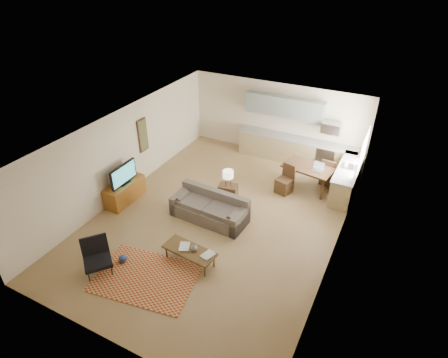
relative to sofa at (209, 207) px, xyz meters
The scene contains 25 objects.
room 1.00m from the sofa, 35.15° to the left, with size 9.00×9.00×9.00m.
kitchen_counter_back 4.49m from the sofa, 75.39° to the left, with size 4.26×0.64×0.92m, color tan, non-canonical shape.
kitchen_counter_right 4.47m from the sofa, 45.01° to the left, with size 0.64×2.26×0.92m, color tan, non-canonical shape.
kitchen_range 4.88m from the sofa, 62.80° to the left, with size 0.62×0.62×0.90m, color #A5A8AD.
kitchen_microwave 5.04m from the sofa, 62.91° to the left, with size 0.62×0.40×0.35m, color #A5A8AD.
upper_cabinets 4.78m from the sofa, 83.24° to the left, with size 2.80×0.34×0.70m, color gray.
window_right 4.83m from the sofa, 42.42° to the left, with size 0.02×1.40×1.05m, color white.
wall_art_left 3.37m from the sofa, 160.34° to the left, with size 0.06×0.42×1.10m, color olive, non-canonical shape.
triptych 4.83m from the sofa, 88.36° to the left, with size 1.70×0.04×0.50m, color #FDE9C2, non-canonical shape.
rug 2.71m from the sofa, 95.07° to the right, with size 2.34×1.62×0.02m, color #962F14.
sofa is the anchor object (origin of this frame).
coffee_table 1.80m from the sofa, 76.66° to the right, with size 1.34×0.53×0.41m, color #442E13, non-canonical shape.
book_a 1.77m from the sofa, 85.38° to the right, with size 0.36×0.40×0.03m, color maroon.
book_b 1.85m from the sofa, 64.59° to the right, with size 0.32×0.38×0.02m, color navy.
vase 1.78m from the sofa, 72.85° to the right, with size 0.20×0.20×0.18m, color black.
armchair 3.29m from the sofa, 114.48° to the right, with size 0.73×0.73×0.83m, color black, non-canonical shape.
tv_credenza 2.76m from the sofa, behind, with size 0.53×1.37×0.63m, color brown, non-canonical shape.
tv 2.76m from the sofa, behind, with size 0.11×1.06×0.63m, color black, non-canonical shape.
console_table 0.93m from the sofa, 81.86° to the left, with size 0.55×0.37×0.65m, color #3D2717, non-canonical shape.
table_lamp 1.06m from the sofa, 81.86° to the left, with size 0.31×0.31×0.52m, color beige, non-canonical shape.
dining_table 3.48m from the sofa, 55.05° to the left, with size 1.53×0.88×0.77m, color #3D2717, non-canonical shape.
dining_chair_near 2.69m from the sofa, 57.75° to the left, with size 0.45×0.47×0.94m, color #3D2717, non-canonical shape.
dining_chair_far 4.28m from the sofa, 53.36° to the left, with size 0.45×0.47×0.94m, color #3D2717, non-canonical shape.
laptop 3.62m from the sofa, 50.11° to the left, with size 0.33×0.24×0.24m, color #A5A8AD, non-canonical shape.
soap_bottle 4.44m from the sofa, 45.83° to the left, with size 0.09×0.09×0.19m, color #FDE9C2.
Camera 1 is at (4.02, -7.57, 6.66)m, focal length 30.00 mm.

